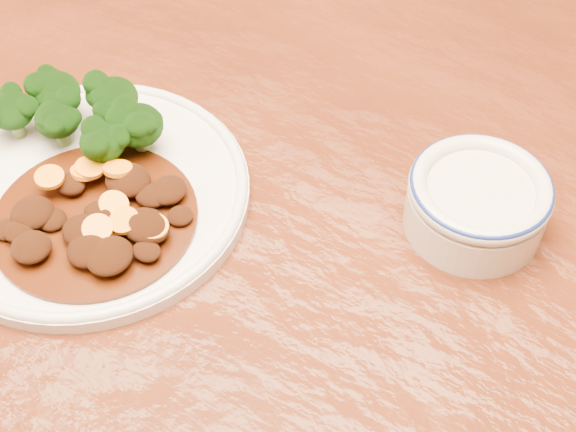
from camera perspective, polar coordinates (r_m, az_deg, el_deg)
The scene contains 5 objects.
dining_table at distance 0.75m, azimuth -5.04°, elevation -2.61°, with size 1.53×0.95×0.75m.
dinner_plate at distance 0.70m, azimuth -13.94°, elevation 1.68°, with size 0.27×0.27×0.02m.
broccoli_florets at distance 0.72m, azimuth -14.11°, elevation 7.01°, with size 0.15×0.10×0.05m.
mince_stew at distance 0.66m, azimuth -13.36°, elevation -0.25°, with size 0.17×0.17×0.03m.
dip_bowl at distance 0.66m, azimuth 13.32°, elevation 1.05°, with size 0.12×0.12×0.05m.
Camera 1 is at (0.30, -0.35, 1.26)m, focal length 50.00 mm.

